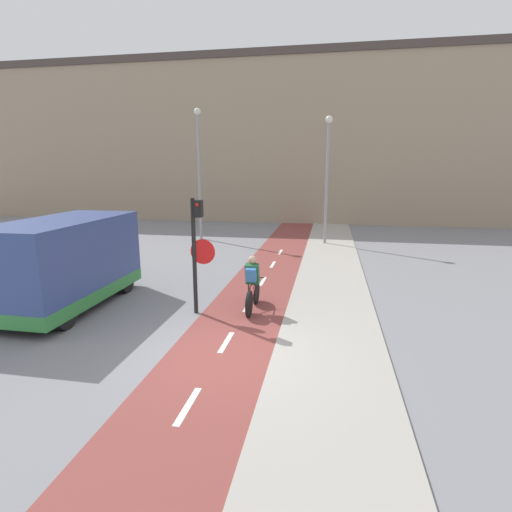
{
  "coord_description": "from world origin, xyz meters",
  "views": [
    {
      "loc": [
        2.17,
        -7.58,
        3.86
      ],
      "look_at": [
        0.0,
        4.21,
        1.2
      ],
      "focal_mm": 28.0,
      "sensor_mm": 36.0,
      "label": 1
    }
  ],
  "objects_px": {
    "street_lamp_far": "(199,161)",
    "street_lamp_sidewalk": "(327,167)",
    "traffic_light_pole": "(197,243)",
    "cyclist_near": "(252,285)",
    "van": "(66,264)"
  },
  "relations": [
    {
      "from": "street_lamp_far",
      "to": "street_lamp_sidewalk",
      "type": "height_order",
      "value": "street_lamp_far"
    },
    {
      "from": "street_lamp_sidewalk",
      "to": "street_lamp_far",
      "type": "bearing_deg",
      "value": 177.44
    },
    {
      "from": "street_lamp_far",
      "to": "traffic_light_pole",
      "type": "bearing_deg",
      "value": -72.2
    },
    {
      "from": "traffic_light_pole",
      "to": "street_lamp_far",
      "type": "distance_m",
      "value": 11.9
    },
    {
      "from": "cyclist_near",
      "to": "van",
      "type": "height_order",
      "value": "van"
    },
    {
      "from": "street_lamp_far",
      "to": "van",
      "type": "relative_size",
      "value": 1.48
    },
    {
      "from": "traffic_light_pole",
      "to": "street_lamp_far",
      "type": "height_order",
      "value": "street_lamp_far"
    },
    {
      "from": "street_lamp_far",
      "to": "street_lamp_sidewalk",
      "type": "xyz_separation_m",
      "value": [
        6.77,
        -0.3,
        -0.3
      ]
    },
    {
      "from": "cyclist_near",
      "to": "van",
      "type": "relative_size",
      "value": 0.38
    },
    {
      "from": "traffic_light_pole",
      "to": "street_lamp_far",
      "type": "relative_size",
      "value": 0.45
    },
    {
      "from": "van",
      "to": "street_lamp_far",
      "type": "bearing_deg",
      "value": 88.87
    },
    {
      "from": "traffic_light_pole",
      "to": "street_lamp_far",
      "type": "xyz_separation_m",
      "value": [
        -3.57,
        11.12,
        2.28
      ]
    },
    {
      "from": "street_lamp_far",
      "to": "van",
      "type": "height_order",
      "value": "street_lamp_far"
    },
    {
      "from": "street_lamp_far",
      "to": "van",
      "type": "distance_m",
      "value": 11.67
    },
    {
      "from": "street_lamp_sidewalk",
      "to": "cyclist_near",
      "type": "xyz_separation_m",
      "value": [
        -1.8,
        -10.39,
        -3.18
      ]
    }
  ]
}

